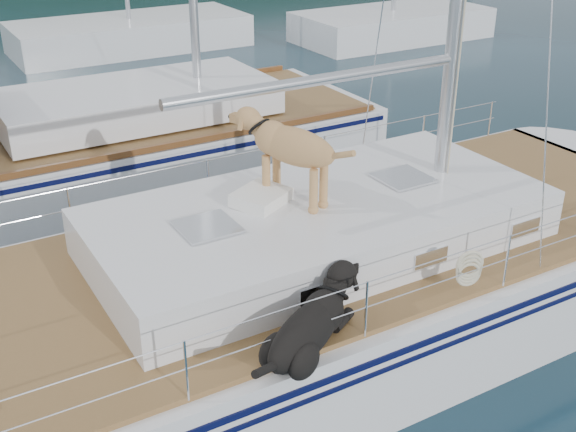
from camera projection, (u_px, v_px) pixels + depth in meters
ground at (260, 352)px, 8.62m from camera, size 120.00×120.00×0.00m
main_sailboat at (267, 302)px, 8.36m from camera, size 12.00×4.20×14.01m
neighbor_sailboat at (82, 156)px, 12.73m from camera, size 11.00×3.50×13.30m
bg_boat_center at (130, 35)px, 22.66m from camera, size 7.20×3.00×11.65m
bg_boat_east at (392, 25)px, 23.96m from camera, size 6.40×3.00×11.65m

